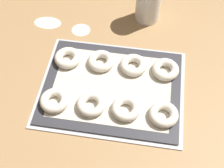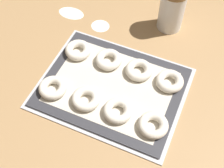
% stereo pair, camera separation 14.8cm
% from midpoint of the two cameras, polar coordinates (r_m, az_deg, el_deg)
% --- Properties ---
extents(ground_plane, '(2.80, 2.80, 0.00)m').
position_cam_midpoint_polar(ground_plane, '(1.01, 3.48, -1.43)').
color(ground_plane, '#A87F51').
extents(baking_tray, '(0.46, 0.37, 0.01)m').
position_cam_midpoint_polar(baking_tray, '(1.01, 4.18, -1.12)').
color(baking_tray, silver).
rests_on(baking_tray, ground_plane).
extents(baking_mat, '(0.44, 0.34, 0.00)m').
position_cam_midpoint_polar(baking_mat, '(1.00, 4.19, -0.95)').
color(baking_mat, '#333338').
rests_on(baking_mat, baking_tray).
extents(bagel_front_far_left, '(0.09, 0.09, 0.03)m').
position_cam_midpoint_polar(bagel_front_far_left, '(0.99, -6.65, -1.16)').
color(bagel_front_far_left, silver).
rests_on(bagel_front_far_left, baking_mat).
extents(bagel_front_mid_left, '(0.09, 0.09, 0.03)m').
position_cam_midpoint_polar(bagel_front_mid_left, '(0.96, -0.44, -3.23)').
color(bagel_front_mid_left, silver).
rests_on(bagel_front_mid_left, baking_mat).
extents(bagel_front_mid_right, '(0.09, 0.09, 0.03)m').
position_cam_midpoint_polar(bagel_front_mid_right, '(0.94, 5.57, -5.40)').
color(bagel_front_mid_right, silver).
rests_on(bagel_front_mid_right, baking_mat).
extents(bagel_front_far_right, '(0.09, 0.09, 0.03)m').
position_cam_midpoint_polar(bagel_front_far_right, '(0.93, 12.10, -7.89)').
color(bagel_front_far_right, silver).
rests_on(bagel_front_far_right, baking_mat).
extents(bagel_back_far_left, '(0.09, 0.09, 0.03)m').
position_cam_midpoint_polar(bagel_back_far_left, '(1.08, -2.37, 5.81)').
color(bagel_back_far_left, silver).
rests_on(bagel_back_far_left, baking_mat).
extents(bagel_back_mid_left, '(0.09, 0.09, 0.03)m').
position_cam_midpoint_polar(bagel_back_mid_left, '(1.05, 3.39, 4.06)').
color(bagel_back_mid_left, silver).
rests_on(bagel_back_mid_left, baking_mat).
extents(bagel_back_mid_right, '(0.09, 0.09, 0.03)m').
position_cam_midpoint_polar(bagel_back_mid_right, '(1.03, 9.02, 2.11)').
color(bagel_back_mid_right, silver).
rests_on(bagel_back_mid_right, baking_mat).
extents(bagel_back_far_right, '(0.09, 0.09, 0.03)m').
position_cam_midpoint_polar(bagel_back_far_right, '(1.03, 14.58, 0.07)').
color(bagel_back_far_right, silver).
rests_on(bagel_back_far_right, baking_mat).
extents(flour_canister, '(0.09, 0.09, 0.17)m').
position_cam_midpoint_polar(flour_canister, '(1.17, 14.60, 12.87)').
color(flour_canister, white).
rests_on(flour_canister, ground_plane).
extents(flour_patch_near, '(0.07, 0.06, 0.00)m').
position_cam_midpoint_polar(flour_patch_near, '(1.19, 1.42, 10.29)').
color(flour_patch_near, white).
rests_on(flour_patch_near, ground_plane).
extents(flour_patch_far, '(0.10, 0.06, 0.00)m').
position_cam_midpoint_polar(flour_patch_far, '(1.24, -4.07, 12.54)').
color(flour_patch_far, white).
rests_on(flour_patch_far, ground_plane).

